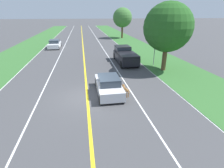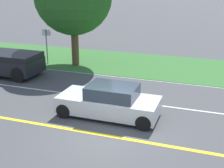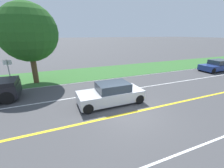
% 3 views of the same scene
% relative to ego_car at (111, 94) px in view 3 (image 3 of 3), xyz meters
% --- Properties ---
extents(ground_plane, '(400.00, 400.00, 0.00)m').
position_rel_ego_car_xyz_m(ground_plane, '(-1.69, -0.44, -0.65)').
color(ground_plane, '#424244').
extents(centre_divider_line, '(0.18, 160.00, 0.01)m').
position_rel_ego_car_xyz_m(centre_divider_line, '(-1.69, -0.44, -0.65)').
color(centre_divider_line, yellow).
rests_on(centre_divider_line, ground).
extents(lane_edge_line_right, '(0.14, 160.00, 0.01)m').
position_rel_ego_car_xyz_m(lane_edge_line_right, '(5.31, -0.44, -0.65)').
color(lane_edge_line_right, white).
rests_on(lane_edge_line_right, ground).
extents(lane_dash_same_dir, '(0.10, 160.00, 0.01)m').
position_rel_ego_car_xyz_m(lane_dash_same_dir, '(1.81, -0.44, -0.65)').
color(lane_dash_same_dir, white).
rests_on(lane_dash_same_dir, ground).
extents(lane_dash_oncoming, '(0.10, 160.00, 0.01)m').
position_rel_ego_car_xyz_m(lane_dash_oncoming, '(-5.19, -0.44, -0.65)').
color(lane_dash_oncoming, white).
rests_on(lane_dash_oncoming, ground).
extents(grass_verge_right, '(6.00, 160.00, 0.03)m').
position_rel_ego_car_xyz_m(grass_verge_right, '(8.31, -0.44, -0.63)').
color(grass_verge_right, '#33662D').
rests_on(grass_verge_right, ground).
extents(ego_car, '(1.82, 4.26, 1.40)m').
position_rel_ego_car_xyz_m(ego_car, '(0.00, 0.00, 0.00)').
color(ego_car, silver).
rests_on(ego_car, ground).
extents(dog, '(0.45, 1.15, 0.84)m').
position_rel_ego_car_xyz_m(dog, '(1.17, -0.71, -0.12)').
color(dog, olive).
rests_on(dog, ground).
extents(car_trailing_near, '(1.88, 4.77, 1.36)m').
position_rel_ego_car_xyz_m(car_trailing_near, '(3.48, -15.89, -0.01)').
color(car_trailing_near, navy).
rests_on(car_trailing_near, ground).
extents(roadside_tree_right_near, '(4.93, 4.93, 6.97)m').
position_rel_ego_car_xyz_m(roadside_tree_right_near, '(6.81, 4.86, 3.84)').
color(roadside_tree_right_near, brown).
rests_on(roadside_tree_right_near, ground).
extents(street_sign, '(0.11, 0.64, 2.37)m').
position_rel_ego_car_xyz_m(street_sign, '(6.47, 6.79, 0.85)').
color(street_sign, gray).
rests_on(street_sign, ground).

